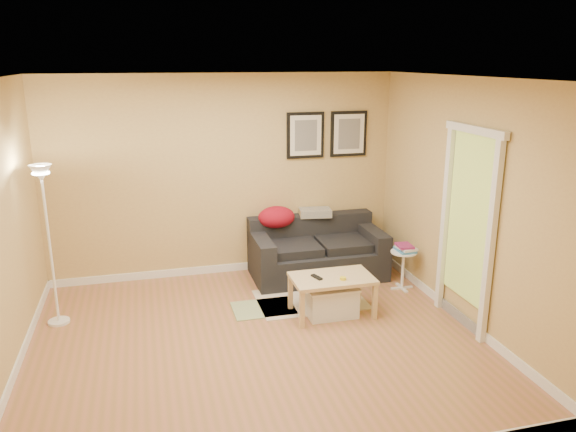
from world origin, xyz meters
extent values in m
plane|color=#A86748|center=(0.00, 0.00, 0.00)|extent=(4.50, 4.50, 0.00)
plane|color=white|center=(0.00, 0.00, 2.60)|extent=(4.50, 4.50, 0.00)
plane|color=tan|center=(0.00, 2.00, 1.30)|extent=(4.50, 0.00, 4.50)
plane|color=tan|center=(0.00, -2.00, 1.30)|extent=(4.50, 0.00, 4.50)
plane|color=tan|center=(2.25, 0.00, 1.30)|extent=(0.00, 4.00, 4.00)
cube|color=white|center=(0.00, 1.99, 0.05)|extent=(4.50, 0.02, 0.10)
cube|color=white|center=(-2.24, 0.00, 0.05)|extent=(0.02, 4.00, 0.10)
cube|color=white|center=(2.24, 0.00, 0.05)|extent=(0.02, 4.00, 0.10)
cube|color=beige|center=(0.81, 0.82, 0.01)|extent=(1.25, 0.85, 0.01)
cube|color=#668C4C|center=(0.23, 0.72, 0.01)|extent=(0.70, 0.50, 0.01)
cube|color=black|center=(0.76, 0.41, 0.46)|extent=(0.10, 0.17, 0.02)
cylinder|color=yellow|center=(1.02, 0.29, 0.46)|extent=(0.07, 0.07, 0.03)
camera|label=1|loc=(-0.99, -5.02, 2.77)|focal=34.79mm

